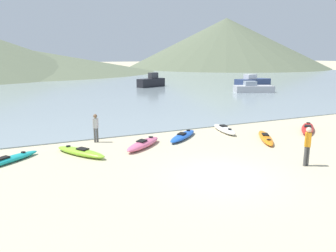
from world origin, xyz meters
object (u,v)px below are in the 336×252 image
kayak_on_sand_6 (308,128)px  person_near_waterline (96,126)px  moored_boat_2 (252,82)px  kayak_on_sand_5 (224,129)px  kayak_on_sand_4 (143,144)px  kayak_on_sand_1 (81,152)px  moored_boat_1 (253,88)px  person_near_foreground (308,144)px  kayak_on_sand_0 (266,138)px  moored_boat_0 (151,82)px  kayak_on_sand_2 (6,160)px  kayak_on_sand_3 (183,136)px

kayak_on_sand_6 → person_near_waterline: size_ratio=1.99×
kayak_on_sand_6 → moored_boat_2: bearing=57.7°
kayak_on_sand_5 → kayak_on_sand_4: bearing=-168.6°
kayak_on_sand_1 → moored_boat_1: 29.36m
kayak_on_sand_5 → person_near_foreground: person_near_foreground is taller
kayak_on_sand_0 → moored_boat_1: bearing=52.9°
kayak_on_sand_1 → moored_boat_0: moored_boat_0 is taller
kayak_on_sand_4 → kayak_on_sand_0: bearing=-11.8°
kayak_on_sand_2 → kayak_on_sand_6: bearing=-3.1°
kayak_on_sand_3 → moored_boat_0: size_ratio=0.61×
kayak_on_sand_4 → person_near_waterline: 2.84m
kayak_on_sand_0 → moored_boat_2: bearing=52.6°
kayak_on_sand_5 → person_near_foreground: size_ratio=1.65×
kayak_on_sand_1 → moored_boat_1: bearing=35.9°
kayak_on_sand_2 → kayak_on_sand_6: 16.59m
kayak_on_sand_1 → kayak_on_sand_4: 3.09m
kayak_on_sand_3 → person_near_waterline: bearing=165.0°
kayak_on_sand_0 → kayak_on_sand_1: 9.79m
kayak_on_sand_1 → person_near_waterline: bearing=59.5°
moored_boat_1 → kayak_on_sand_1: bearing=-144.1°
moored_boat_1 → moored_boat_0: bearing=127.9°
kayak_on_sand_3 → kayak_on_sand_4: 2.72m
kayak_on_sand_6 → moored_boat_0: 29.44m
person_near_foreground → moored_boat_1: 27.42m
moored_boat_1 → person_near_foreground: bearing=-124.3°
kayak_on_sand_4 → moored_boat_0: size_ratio=0.58×
kayak_on_sand_2 → moored_boat_2: size_ratio=0.51×
moored_boat_1 → kayak_on_sand_4: bearing=-140.2°
kayak_on_sand_6 → person_near_waterline: bearing=167.3°
kayak_on_sand_3 → moored_boat_0: bearing=71.8°
person_near_waterline → kayak_on_sand_0: bearing=-21.5°
kayak_on_sand_4 → moored_boat_2: moored_boat_2 is taller
kayak_on_sand_4 → moored_boat_1: (20.68, 17.21, 0.35)m
kayak_on_sand_2 → kayak_on_sand_4: size_ratio=1.11×
moored_boat_0 → moored_boat_2: 15.03m
kayak_on_sand_6 → moored_boat_1: (10.32, 18.00, 0.36)m
kayak_on_sand_5 → person_near_waterline: size_ratio=1.81×
kayak_on_sand_1 → kayak_on_sand_2: (-3.12, 0.11, -0.02)m
person_near_foreground → kayak_on_sand_5: bearing=86.8°
kayak_on_sand_0 → person_near_waterline: size_ratio=2.02×
kayak_on_sand_1 → kayak_on_sand_5: (8.70, 1.14, 0.02)m
moored_boat_1 → moored_boat_2: (5.49, 7.02, 0.12)m
person_near_foreground → moored_boat_0: moored_boat_0 is taller
kayak_on_sand_3 → moored_boat_1: bearing=42.3°
kayak_on_sand_6 → moored_boat_1: moored_boat_1 is taller
kayak_on_sand_2 → person_near_waterline: (4.29, 1.88, 0.73)m
kayak_on_sand_1 → person_near_waterline: 2.41m
person_near_waterline → moored_boat_1: 27.26m
kayak_on_sand_2 → kayak_on_sand_3: size_ratio=1.07×
person_near_foreground → moored_boat_2: size_ratio=0.29×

